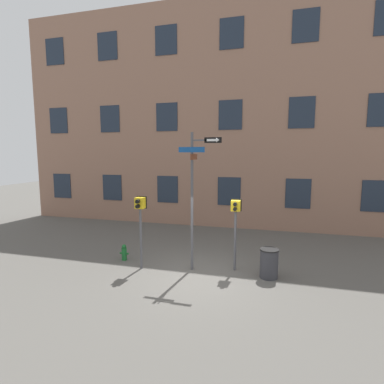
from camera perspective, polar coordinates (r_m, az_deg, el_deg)
The scene contains 7 objects.
ground_plane at distance 10.03m, azimuth 1.38°, elevation -15.81°, with size 60.00×60.00×0.00m, color #595651.
building_facade at distance 16.14m, azimuth 7.47°, elevation 14.22°, with size 24.00×0.63×11.77m.
street_sign_pole at distance 9.88m, azimuth 0.44°, elevation 0.47°, with size 1.41×0.82×4.63m.
pedestrian_signal_left at distance 10.26m, azimuth -9.84°, elevation -3.92°, with size 0.37×0.40×2.50m.
pedestrian_signal_right at distance 10.08m, azimuth 8.30°, elevation -4.48°, with size 0.36×0.40×2.43m.
fire_hydrant at distance 11.61m, azimuth -12.79°, elevation -11.17°, with size 0.35×0.19×0.60m.
trash_bin at distance 10.08m, azimuth 14.45°, elevation -13.01°, with size 0.60×0.60×0.95m.
Camera 1 is at (2.17, -8.96, 3.95)m, focal length 28.00 mm.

